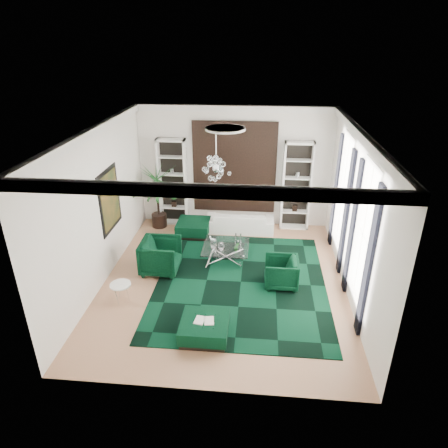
# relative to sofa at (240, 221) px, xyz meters

# --- Properties ---
(floor) EXTENTS (6.00, 7.00, 0.02)m
(floor) POSITION_rel_sofa_xyz_m (-0.23, -2.93, -0.32)
(floor) COLOR tan
(floor) RESTS_ON ground
(ceiling) EXTENTS (6.00, 7.00, 0.02)m
(ceiling) POSITION_rel_sofa_xyz_m (-0.23, -2.93, 3.50)
(ceiling) COLOR white
(ceiling) RESTS_ON ground
(wall_back) EXTENTS (6.00, 0.02, 3.80)m
(wall_back) POSITION_rel_sofa_xyz_m (-0.23, 0.58, 1.59)
(wall_back) COLOR white
(wall_back) RESTS_ON ground
(wall_front) EXTENTS (6.00, 0.02, 3.80)m
(wall_front) POSITION_rel_sofa_xyz_m (-0.23, -6.44, 1.59)
(wall_front) COLOR white
(wall_front) RESTS_ON ground
(wall_left) EXTENTS (0.02, 7.00, 3.80)m
(wall_left) POSITION_rel_sofa_xyz_m (-3.24, -2.93, 1.59)
(wall_left) COLOR white
(wall_left) RESTS_ON ground
(wall_right) EXTENTS (0.02, 7.00, 3.80)m
(wall_right) POSITION_rel_sofa_xyz_m (2.78, -2.93, 1.59)
(wall_right) COLOR white
(wall_right) RESTS_ON ground
(crown_molding) EXTENTS (6.00, 7.00, 0.18)m
(crown_molding) POSITION_rel_sofa_xyz_m (-0.23, -2.93, 3.39)
(crown_molding) COLOR white
(crown_molding) RESTS_ON ceiling
(ceiling_medallion) EXTENTS (0.90, 0.90, 0.05)m
(ceiling_medallion) POSITION_rel_sofa_xyz_m (-0.23, -2.63, 3.46)
(ceiling_medallion) COLOR white
(ceiling_medallion) RESTS_ON ceiling
(tapestry) EXTENTS (2.50, 0.06, 2.80)m
(tapestry) POSITION_rel_sofa_xyz_m (-0.23, 0.53, 1.59)
(tapestry) COLOR black
(tapestry) RESTS_ON wall_back
(shelving_left) EXTENTS (0.90, 0.38, 2.80)m
(shelving_left) POSITION_rel_sofa_xyz_m (-2.18, 0.38, 1.09)
(shelving_left) COLOR white
(shelving_left) RESTS_ON floor
(shelving_right) EXTENTS (0.90, 0.38, 2.80)m
(shelving_right) POSITION_rel_sofa_xyz_m (1.72, 0.38, 1.09)
(shelving_right) COLOR white
(shelving_right) RESTS_ON floor
(painting) EXTENTS (0.04, 1.30, 1.60)m
(painting) POSITION_rel_sofa_xyz_m (-3.20, -2.33, 1.54)
(painting) COLOR black
(painting) RESTS_ON wall_left
(window_near) EXTENTS (0.03, 1.10, 2.90)m
(window_near) POSITION_rel_sofa_xyz_m (2.76, -3.83, 1.59)
(window_near) COLOR white
(window_near) RESTS_ON wall_right
(curtain_near_a) EXTENTS (0.07, 0.30, 3.25)m
(curtain_near_a) POSITION_rel_sofa_xyz_m (2.72, -4.61, 1.34)
(curtain_near_a) COLOR black
(curtain_near_a) RESTS_ON floor
(curtain_near_b) EXTENTS (0.07, 0.30, 3.25)m
(curtain_near_b) POSITION_rel_sofa_xyz_m (2.72, -3.05, 1.34)
(curtain_near_b) COLOR black
(curtain_near_b) RESTS_ON floor
(window_far) EXTENTS (0.03, 1.10, 2.90)m
(window_far) POSITION_rel_sofa_xyz_m (2.76, -1.43, 1.59)
(window_far) COLOR white
(window_far) RESTS_ON wall_right
(curtain_far_a) EXTENTS (0.07, 0.30, 3.25)m
(curtain_far_a) POSITION_rel_sofa_xyz_m (2.72, -2.21, 1.34)
(curtain_far_a) COLOR black
(curtain_far_a) RESTS_ON floor
(curtain_far_b) EXTENTS (0.07, 0.30, 3.25)m
(curtain_far_b) POSITION_rel_sofa_xyz_m (2.72, -0.65, 1.34)
(curtain_far_b) COLOR black
(curtain_far_b) RESTS_ON floor
(rug) EXTENTS (4.20, 5.00, 0.02)m
(rug) POSITION_rel_sofa_xyz_m (0.20, -2.98, -0.30)
(rug) COLOR black
(rug) RESTS_ON floor
(sofa) EXTENTS (2.13, 0.83, 0.62)m
(sofa) POSITION_rel_sofa_xyz_m (0.00, 0.00, 0.00)
(sofa) COLOR white
(sofa) RESTS_ON floor
(armchair_left) EXTENTS (0.98, 0.96, 0.90)m
(armchair_left) POSITION_rel_sofa_xyz_m (-1.92, -2.62, 0.14)
(armchair_left) COLOR black
(armchair_left) RESTS_ON floor
(armchair_right) EXTENTS (0.82, 0.79, 0.74)m
(armchair_right) POSITION_rel_sofa_xyz_m (1.19, -3.00, 0.06)
(armchair_right) COLOR black
(armchair_right) RESTS_ON floor
(coffee_table) EXTENTS (1.24, 1.24, 0.43)m
(coffee_table) POSITION_rel_sofa_xyz_m (-0.28, -1.88, -0.10)
(coffee_table) COLOR white
(coffee_table) RESTS_ON floor
(ottoman_side) EXTENTS (0.99, 0.99, 0.44)m
(ottoman_side) POSITION_rel_sofa_xyz_m (-1.42, -0.42, -0.09)
(ottoman_side) COLOR black
(ottoman_side) RESTS_ON floor
(ottoman_front) EXTENTS (0.97, 0.97, 0.39)m
(ottoman_front) POSITION_rel_sofa_xyz_m (-0.44, -5.03, -0.12)
(ottoman_front) COLOR black
(ottoman_front) RESTS_ON floor
(book) EXTENTS (0.41, 0.27, 0.03)m
(book) POSITION_rel_sofa_xyz_m (-0.44, -5.03, 0.09)
(book) COLOR white
(book) RESTS_ON ottoman_front
(side_table) EXTENTS (0.48, 0.48, 0.46)m
(side_table) POSITION_rel_sofa_xyz_m (-2.52, -4.04, -0.08)
(side_table) COLOR white
(side_table) RESTS_ON floor
(palm) EXTENTS (1.62, 1.62, 2.60)m
(palm) POSITION_rel_sofa_xyz_m (-2.62, 0.05, 0.99)
(palm) COLOR #1C5420
(palm) RESTS_ON floor
(chandelier) EXTENTS (0.75, 0.75, 0.67)m
(chandelier) POSITION_rel_sofa_xyz_m (-0.44, -2.61, 2.54)
(chandelier) COLOR white
(chandelier) RESTS_ON ceiling
(table_plant) EXTENTS (0.14, 0.11, 0.25)m
(table_plant) POSITION_rel_sofa_xyz_m (0.03, -2.14, 0.24)
(table_plant) COLOR #1C5420
(table_plant) RESTS_ON coffee_table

